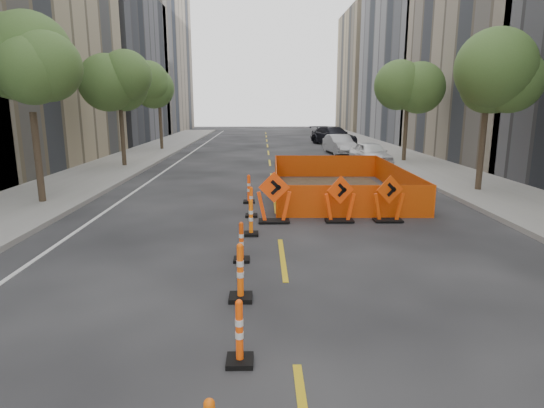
{
  "coord_description": "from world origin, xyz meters",
  "views": [
    {
      "loc": [
        -0.47,
        -6.19,
        3.55
      ],
      "look_at": [
        -0.23,
        4.99,
        1.1
      ],
      "focal_mm": 30.0,
      "sensor_mm": 36.0,
      "label": 1
    }
  ],
  "objects_px": {
    "channelizer_2": "(239,332)",
    "parked_car_far": "(333,136)",
    "channelizer_7": "(249,189)",
    "channelizer_5": "(251,218)",
    "chevron_sign_center": "(340,199)",
    "channelizer_3": "(240,272)",
    "channelizer_6": "(251,202)",
    "chevron_sign_left": "(274,197)",
    "parked_car_near": "(371,154)",
    "chevron_sign_right": "(389,199)",
    "parked_car_mid": "(339,144)",
    "channelizer_4": "(241,242)"
  },
  "relations": [
    {
      "from": "channelizer_2",
      "to": "parked_car_far",
      "type": "bearing_deg",
      "value": 79.21
    },
    {
      "from": "channelizer_7",
      "to": "parked_car_far",
      "type": "distance_m",
      "value": 25.62
    },
    {
      "from": "parked_car_far",
      "to": "channelizer_7",
      "type": "bearing_deg",
      "value": -127.57
    },
    {
      "from": "channelizer_5",
      "to": "chevron_sign_center",
      "type": "distance_m",
      "value": 3.05
    },
    {
      "from": "channelizer_2",
      "to": "channelizer_3",
      "type": "height_order",
      "value": "channelizer_3"
    },
    {
      "from": "channelizer_6",
      "to": "channelizer_7",
      "type": "relative_size",
      "value": 0.93
    },
    {
      "from": "channelizer_3",
      "to": "chevron_sign_left",
      "type": "relative_size",
      "value": 0.69
    },
    {
      "from": "channelizer_2",
      "to": "parked_car_near",
      "type": "distance_m",
      "value": 22.1
    },
    {
      "from": "chevron_sign_right",
      "to": "parked_car_near",
      "type": "xyz_separation_m",
      "value": [
        2.55,
        13.23,
        -0.03
      ]
    },
    {
      "from": "chevron_sign_left",
      "to": "channelizer_5",
      "type": "bearing_deg",
      "value": -113.44
    },
    {
      "from": "parked_car_mid",
      "to": "chevron_sign_center",
      "type": "bearing_deg",
      "value": -106.91
    },
    {
      "from": "channelizer_2",
      "to": "chevron_sign_center",
      "type": "bearing_deg",
      "value": 70.9
    },
    {
      "from": "channelizer_5",
      "to": "parked_car_mid",
      "type": "bearing_deg",
      "value": 74.19
    },
    {
      "from": "channelizer_7",
      "to": "chevron_sign_center",
      "type": "xyz_separation_m",
      "value": [
        2.87,
        -2.85,
        0.2
      ]
    },
    {
      "from": "channelizer_6",
      "to": "parked_car_far",
      "type": "bearing_deg",
      "value": 75.83
    },
    {
      "from": "parked_car_near",
      "to": "parked_car_mid",
      "type": "height_order",
      "value": "parked_car_near"
    },
    {
      "from": "chevron_sign_left",
      "to": "parked_car_far",
      "type": "distance_m",
      "value": 28.2
    },
    {
      "from": "channelizer_5",
      "to": "channelizer_4",
      "type": "bearing_deg",
      "value": -94.52
    },
    {
      "from": "channelizer_4",
      "to": "parked_car_near",
      "type": "relative_size",
      "value": 0.23
    },
    {
      "from": "parked_car_mid",
      "to": "channelizer_6",
      "type": "bearing_deg",
      "value": -115.03
    },
    {
      "from": "chevron_sign_center",
      "to": "parked_car_mid",
      "type": "distance_m",
      "value": 20.0
    },
    {
      "from": "channelizer_4",
      "to": "parked_car_near",
      "type": "bearing_deg",
      "value": 67.56
    },
    {
      "from": "parked_car_near",
      "to": "chevron_sign_right",
      "type": "bearing_deg",
      "value": -106.81
    },
    {
      "from": "channelizer_7",
      "to": "channelizer_4",
      "type": "bearing_deg",
      "value": -89.94
    },
    {
      "from": "channelizer_7",
      "to": "chevron_sign_center",
      "type": "distance_m",
      "value": 4.05
    },
    {
      "from": "parked_car_near",
      "to": "parked_car_far",
      "type": "height_order",
      "value": "parked_car_far"
    },
    {
      "from": "parked_car_mid",
      "to": "channelizer_5",
      "type": "bearing_deg",
      "value": -113.25
    },
    {
      "from": "channelizer_3",
      "to": "channelizer_2",
      "type": "bearing_deg",
      "value": -87.69
    },
    {
      "from": "channelizer_5",
      "to": "parked_car_mid",
      "type": "height_order",
      "value": "parked_car_mid"
    },
    {
      "from": "channelizer_2",
      "to": "chevron_sign_right",
      "type": "xyz_separation_m",
      "value": [
        4.22,
        7.81,
        0.25
      ]
    },
    {
      "from": "chevron_sign_right",
      "to": "chevron_sign_center",
      "type": "bearing_deg",
      "value": 166.98
    },
    {
      "from": "channelizer_4",
      "to": "channelizer_7",
      "type": "xyz_separation_m",
      "value": [
        -0.01,
        6.4,
        0.06
      ]
    },
    {
      "from": "channelizer_6",
      "to": "chevron_sign_left",
      "type": "relative_size",
      "value": 0.62
    },
    {
      "from": "channelizer_5",
      "to": "channelizer_6",
      "type": "xyz_separation_m",
      "value": [
        -0.04,
        2.13,
        -0.01
      ]
    },
    {
      "from": "channelizer_5",
      "to": "parked_car_mid",
      "type": "xyz_separation_m",
      "value": [
        5.99,
        21.14,
        0.19
      ]
    },
    {
      "from": "channelizer_5",
      "to": "chevron_sign_right",
      "type": "relative_size",
      "value": 0.69
    },
    {
      "from": "channelizer_3",
      "to": "chevron_sign_center",
      "type": "height_order",
      "value": "chevron_sign_center"
    },
    {
      "from": "channelizer_7",
      "to": "chevron_sign_center",
      "type": "bearing_deg",
      "value": -44.77
    },
    {
      "from": "chevron_sign_left",
      "to": "chevron_sign_right",
      "type": "distance_m",
      "value": 3.54
    },
    {
      "from": "channelizer_7",
      "to": "parked_car_near",
      "type": "distance_m",
      "value": 12.48
    },
    {
      "from": "channelizer_3",
      "to": "parked_car_mid",
      "type": "distance_m",
      "value": 26.13
    },
    {
      "from": "channelizer_4",
      "to": "chevron_sign_left",
      "type": "distance_m",
      "value": 3.63
    },
    {
      "from": "channelizer_5",
      "to": "channelizer_6",
      "type": "relative_size",
      "value": 1.03
    },
    {
      "from": "chevron_sign_right",
      "to": "parked_car_far",
      "type": "xyz_separation_m",
      "value": [
        2.52,
        27.52,
        0.08
      ]
    },
    {
      "from": "chevron_sign_right",
      "to": "channelizer_3",
      "type": "bearing_deg",
      "value": -140.12
    },
    {
      "from": "channelizer_3",
      "to": "channelizer_4",
      "type": "xyz_separation_m",
      "value": [
        -0.07,
        2.13,
        -0.08
      ]
    },
    {
      "from": "channelizer_4",
      "to": "parked_car_far",
      "type": "xyz_separation_m",
      "value": [
        6.89,
        31.07,
        0.34
      ]
    },
    {
      "from": "chevron_sign_left",
      "to": "channelizer_4",
      "type": "bearing_deg",
      "value": -100.99
    },
    {
      "from": "channelizer_5",
      "to": "chevron_sign_center",
      "type": "relative_size",
      "value": 0.7
    },
    {
      "from": "channelizer_4",
      "to": "chevron_sign_center",
      "type": "relative_size",
      "value": 0.65
    }
  ]
}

